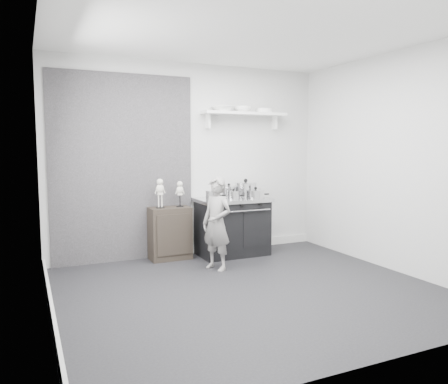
{
  "coord_description": "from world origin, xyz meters",
  "views": [
    {
      "loc": [
        -2.15,
        -4.05,
        1.55
      ],
      "look_at": [
        0.14,
        0.95,
        0.97
      ],
      "focal_mm": 35.0,
      "sensor_mm": 36.0,
      "label": 1
    }
  ],
  "objects": [
    {
      "name": "ground",
      "position": [
        0.0,
        0.0,
        0.0
      ],
      "size": [
        4.0,
        4.0,
        0.0
      ],
      "primitive_type": "plane",
      "color": "black",
      "rests_on": "ground"
    },
    {
      "name": "room_shell",
      "position": [
        -0.09,
        0.15,
        1.64
      ],
      "size": [
        4.02,
        3.62,
        2.71
      ],
      "color": "#BBBCB9",
      "rests_on": "ground"
    },
    {
      "name": "wall_shelf",
      "position": [
        0.8,
        1.68,
        2.01
      ],
      "size": [
        1.3,
        0.26,
        0.24
      ],
      "color": "white",
      "rests_on": "room_shell"
    },
    {
      "name": "stove",
      "position": [
        0.51,
        1.48,
        0.41
      ],
      "size": [
        1.02,
        0.63,
        0.81
      ],
      "color": "black",
      "rests_on": "ground"
    },
    {
      "name": "side_cabinet",
      "position": [
        -0.38,
        1.61,
        0.36
      ],
      "size": [
        0.55,
        0.32,
        0.72
      ],
      "primitive_type": "cube",
      "color": "black",
      "rests_on": "ground"
    },
    {
      "name": "child",
      "position": [
        0.0,
        0.88,
        0.58
      ],
      "size": [
        0.44,
        0.5,
        1.16
      ],
      "primitive_type": "imported",
      "rotation": [
        0.0,
        0.0,
        -1.12
      ],
      "color": "slate",
      "rests_on": "ground"
    },
    {
      "name": "pot_front_left",
      "position": [
        0.16,
        1.37,
        0.88
      ],
      "size": [
        0.29,
        0.2,
        0.17
      ],
      "color": "silver",
      "rests_on": "stove"
    },
    {
      "name": "pot_back_left",
      "position": [
        0.5,
        1.57,
        0.9
      ],
      "size": [
        0.32,
        0.23,
        0.2
      ],
      "color": "silver",
      "rests_on": "stove"
    },
    {
      "name": "pot_back_right",
      "position": [
        0.76,
        1.56,
        0.92
      ],
      "size": [
        0.41,
        0.32,
        0.26
      ],
      "color": "silver",
      "rests_on": "stove"
    },
    {
      "name": "pot_front_right",
      "position": [
        0.79,
        1.3,
        0.88
      ],
      "size": [
        0.34,
        0.26,
        0.17
      ],
      "color": "silver",
      "rests_on": "stove"
    },
    {
      "name": "pot_front_center",
      "position": [
        0.45,
        1.32,
        0.87
      ],
      "size": [
        0.26,
        0.18,
        0.15
      ],
      "color": "silver",
      "rests_on": "stove"
    },
    {
      "name": "skeleton_full",
      "position": [
        -0.51,
        1.61,
        0.95
      ],
      "size": [
        0.13,
        0.08,
        0.46
      ],
      "primitive_type": null,
      "color": "beige",
      "rests_on": "side_cabinet"
    },
    {
      "name": "skeleton_torso",
      "position": [
        -0.23,
        1.61,
        0.92
      ],
      "size": [
        0.11,
        0.07,
        0.41
      ],
      "primitive_type": null,
      "color": "beige",
      "rests_on": "side_cabinet"
    },
    {
      "name": "bowl_large",
      "position": [
        0.45,
        1.67,
        2.08
      ],
      "size": [
        0.29,
        0.29,
        0.07
      ],
      "primitive_type": "imported",
      "color": "white",
      "rests_on": "wall_shelf"
    },
    {
      "name": "bowl_small",
      "position": [
        0.77,
        1.67,
        2.08
      ],
      "size": [
        0.25,
        0.25,
        0.08
      ],
      "primitive_type": "imported",
      "color": "white",
      "rests_on": "wall_shelf"
    },
    {
      "name": "plate_stack",
      "position": [
        1.13,
        1.67,
        2.07
      ],
      "size": [
        0.25,
        0.25,
        0.06
      ],
      "primitive_type": "cylinder",
      "color": "white",
      "rests_on": "wall_shelf"
    }
  ]
}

